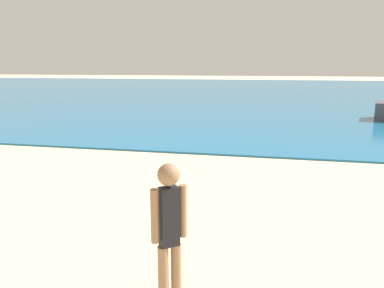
{
  "coord_description": "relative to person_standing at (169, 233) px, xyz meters",
  "views": [
    {
      "loc": [
        1.86,
        3.02,
        2.71
      ],
      "look_at": [
        0.25,
        10.39,
        1.13
      ],
      "focal_mm": 35.34,
      "sensor_mm": 36.0,
      "label": 1
    }
  ],
  "objects": [
    {
      "name": "water",
      "position": [
        -0.85,
        37.57,
        -0.96
      ],
      "size": [
        160.0,
        60.0,
        0.06
      ],
      "primitive_type": "cube",
      "color": "#1E6B9E",
      "rests_on": "ground"
    },
    {
      "name": "person_standing",
      "position": [
        0.0,
        0.0,
        0.0
      ],
      "size": [
        0.33,
        0.29,
        1.74
      ],
      "rotation": [
        0.0,
        0.0,
        0.69
      ],
      "color": "#936B4C",
      "rests_on": "ground"
    }
  ]
}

